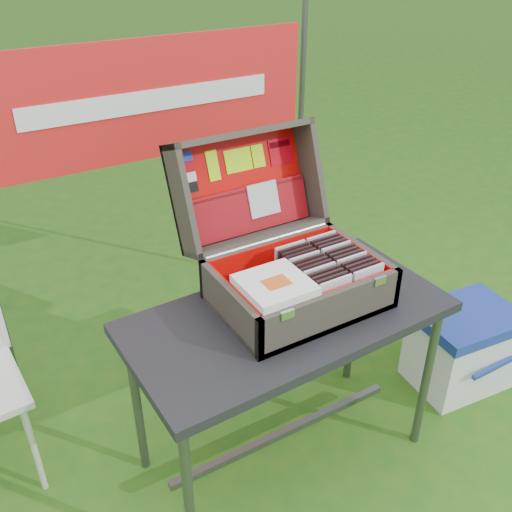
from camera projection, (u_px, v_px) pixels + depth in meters
ground at (273, 459)px, 2.47m from camera, size 80.00×80.00×0.00m
table at (285, 388)px, 2.31m from camera, size 1.23×0.64×0.76m
table_top at (288, 317)px, 2.13m from camera, size 1.23×0.64×0.04m
table_leg_fl at (188, 496)px, 1.90m from camera, size 0.04×0.04×0.72m
table_leg_fr at (426, 380)px, 2.38m from camera, size 0.04×0.04×0.72m
table_leg_bl at (137, 404)px, 2.26m from camera, size 0.04×0.04×0.72m
table_leg_br at (352, 319)px, 2.74m from camera, size 0.04×0.04×0.72m
table_brace at (284, 433)px, 2.44m from camera, size 1.06×0.03×0.03m
suitcase at (291, 233)px, 2.08m from camera, size 0.61×0.60×0.55m
suitcase_base_bottom at (298, 299)px, 2.17m from camera, size 0.61×0.44×0.02m
suitcase_base_wall_front at (332, 312)px, 1.98m from camera, size 0.61×0.02×0.16m
suitcase_base_wall_back at (270, 260)px, 2.29m from camera, size 0.61×0.02×0.16m
suitcase_base_wall_left at (229, 308)px, 2.01m from camera, size 0.02×0.44×0.16m
suitcase_base_wall_right at (360, 263)px, 2.26m from camera, size 0.02×0.44×0.16m
suitcase_liner_floor at (298, 296)px, 2.16m from camera, size 0.56×0.39×0.01m
suitcase_latch_left at (287, 315)px, 1.85m from camera, size 0.05×0.01×0.03m
suitcase_latch_right at (380, 281)px, 2.02m from camera, size 0.05×0.01×0.03m
suitcase_hinge at (268, 241)px, 2.25m from camera, size 0.55×0.02×0.02m
suitcase_lid_back at (241, 186)px, 2.34m from camera, size 0.61×0.17×0.42m
suitcase_lid_rim_far at (239, 134)px, 2.23m from camera, size 0.61×0.16×0.08m
suitcase_lid_rim_near at (258, 236)px, 2.32m from camera, size 0.61×0.16×0.08m
suitcase_lid_rim_left at (181, 202)px, 2.15m from camera, size 0.02×0.30×0.47m
suitcase_lid_rim_right at (309, 172)px, 2.41m from camera, size 0.02×0.30×0.47m
suitcase_lid_liner at (242, 186)px, 2.32m from camera, size 0.56×0.14×0.36m
suitcase_liner_wall_front at (330, 307)px, 1.99m from camera, size 0.56×0.01×0.14m
suitcase_liner_wall_back at (272, 259)px, 2.27m from camera, size 0.56×0.01×0.14m
suitcase_liner_wall_left at (233, 303)px, 2.01m from camera, size 0.01×0.39×0.14m
suitcase_liner_wall_right at (357, 262)px, 2.25m from camera, size 0.01×0.39×0.14m
suitcase_lid_pocket at (249, 210)px, 2.33m from camera, size 0.54×0.09×0.18m
suitcase_pocket_edge at (246, 189)px, 2.31m from camera, size 0.53×0.03×0.03m
suitcase_pocket_cd at (263, 199)px, 2.34m from camera, size 0.14×0.06×0.13m
lid_sticker_cc_a at (185, 157)px, 2.19m from camera, size 0.06×0.02×0.04m
lid_sticker_cc_b at (187, 167)px, 2.19m from camera, size 0.06×0.02×0.04m
lid_sticker_cc_c at (189, 177)px, 2.20m from camera, size 0.06×0.02×0.04m
lid_sticker_cc_d at (191, 188)px, 2.21m from camera, size 0.06×0.02×0.04m
lid_card_neon_tall at (213, 166)px, 2.25m from camera, size 0.05×0.04×0.11m
lid_card_neon_main at (238, 160)px, 2.30m from camera, size 0.12×0.03×0.09m
lid_card_neon_small at (258, 156)px, 2.34m from camera, size 0.05×0.03×0.09m
lid_sticker_band at (281, 151)px, 2.38m from camera, size 0.11×0.04×0.10m
lid_sticker_band_bar at (279, 144)px, 2.38m from camera, size 0.10×0.01×0.02m
cd_left_0 at (335, 298)px, 2.01m from camera, size 0.14×0.01×0.16m
cd_left_1 at (331, 294)px, 2.03m from camera, size 0.14×0.01×0.16m
cd_left_2 at (327, 291)px, 2.05m from camera, size 0.14×0.01×0.16m
cd_left_3 at (323, 288)px, 2.07m from camera, size 0.14×0.01×0.16m
cd_left_4 at (319, 285)px, 2.08m from camera, size 0.14×0.01×0.16m
cd_left_5 at (315, 282)px, 2.10m from camera, size 0.14×0.01×0.16m
cd_left_6 at (311, 279)px, 2.12m from camera, size 0.14×0.01×0.16m
cd_left_7 at (307, 276)px, 2.14m from camera, size 0.14×0.01×0.16m
cd_left_8 at (304, 273)px, 2.16m from camera, size 0.14×0.01×0.16m
cd_left_9 at (300, 270)px, 2.17m from camera, size 0.14×0.01×0.16m
cd_left_10 at (297, 267)px, 2.19m from camera, size 0.14×0.01×0.16m
cd_left_11 at (293, 264)px, 2.21m from camera, size 0.14×0.01×0.16m
cd_left_12 at (290, 261)px, 2.23m from camera, size 0.14×0.01×0.16m
cd_right_0 at (367, 286)px, 2.08m from camera, size 0.14×0.01×0.16m
cd_right_1 at (363, 283)px, 2.10m from camera, size 0.14×0.01×0.16m
cd_right_2 at (359, 280)px, 2.11m from camera, size 0.14×0.01×0.16m
cd_right_3 at (355, 277)px, 2.13m from camera, size 0.14×0.01×0.16m
cd_right_4 at (350, 274)px, 2.15m from camera, size 0.14×0.01×0.16m
cd_right_5 at (346, 271)px, 2.17m from camera, size 0.14×0.01×0.16m
cd_right_6 at (343, 268)px, 2.18m from camera, size 0.14×0.01×0.16m
cd_right_7 at (339, 265)px, 2.20m from camera, size 0.14×0.01×0.16m
cd_right_8 at (335, 262)px, 2.22m from camera, size 0.14×0.01×0.16m
cd_right_9 at (331, 260)px, 2.24m from camera, size 0.14×0.01×0.16m
cd_right_10 at (327, 257)px, 2.26m from camera, size 0.14×0.01×0.16m
cd_right_11 at (324, 254)px, 2.27m from camera, size 0.14×0.01×0.16m
cd_right_12 at (320, 252)px, 2.29m from camera, size 0.14×0.01×0.16m
songbook_0 at (275, 288)px, 1.96m from camera, size 0.23×0.23×0.00m
songbook_1 at (275, 287)px, 1.96m from camera, size 0.23×0.23×0.00m
songbook_2 at (275, 285)px, 1.96m from camera, size 0.23×0.23×0.00m
songbook_3 at (275, 284)px, 1.95m from camera, size 0.23×0.23×0.00m
songbook_4 at (275, 283)px, 1.95m from camera, size 0.23×0.23×0.00m
songbook_5 at (275, 282)px, 1.95m from camera, size 0.23×0.23×0.00m
songbook_graphic at (277, 282)px, 1.94m from camera, size 0.09×0.07×0.00m
cooler at (462, 347)px, 2.79m from camera, size 0.51×0.41×0.42m
cooler_body at (461, 352)px, 2.81m from camera, size 0.48×0.38×0.36m
cooler_lid at (469, 318)px, 2.70m from camera, size 0.51×0.41×0.06m
cooler_handle at (494, 367)px, 2.64m from camera, size 0.28×0.02×0.02m
chair_leg_fr at (34, 449)px, 2.23m from camera, size 0.02×0.02×0.46m
chair_leg_br at (17, 394)px, 2.49m from camera, size 0.02×0.02×0.46m
cardboard_box at (350, 300)px, 3.14m from camera, size 0.41×0.23×0.41m
banner_post_right at (299, 158)px, 3.22m from camera, size 0.03×0.03×1.70m
banner at (151, 100)px, 2.61m from camera, size 1.60×0.02×0.55m
banner_text at (152, 101)px, 2.60m from camera, size 1.20×0.00×0.10m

